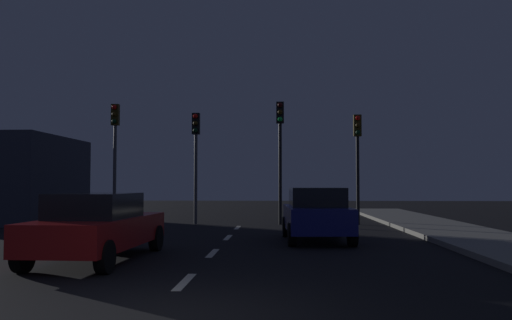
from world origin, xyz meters
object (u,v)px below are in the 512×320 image
traffic_signal_center_right (280,139)px  car_adjacent_lane (98,226)px  traffic_signal_far_right (358,147)px  traffic_signal_far_left (115,140)px  car_stopped_ahead (317,214)px  traffic_signal_center_left (196,146)px

traffic_signal_center_right → car_adjacent_lane: (-4.03, -10.64, -2.83)m
traffic_signal_far_right → traffic_signal_center_right: bearing=180.0°
traffic_signal_far_left → car_adjacent_lane: size_ratio=1.09×
traffic_signal_far_left → car_stopped_ahead: bearing=-38.6°
traffic_signal_center_right → car_stopped_ahead: traffic_signal_center_right is taller
traffic_signal_center_left → traffic_signal_far_right: size_ratio=1.02×
traffic_signal_center_left → car_stopped_ahead: (4.63, -6.46, -2.50)m
traffic_signal_center_left → traffic_signal_far_right: (6.78, -0.00, -0.07)m
traffic_signal_center_left → car_stopped_ahead: size_ratio=1.20×
traffic_signal_center_right → car_adjacent_lane: traffic_signal_center_right is taller
traffic_signal_far_right → car_adjacent_lane: 13.10m
traffic_signal_center_left → traffic_signal_far_right: traffic_signal_center_left is taller
traffic_signal_center_left → traffic_signal_center_right: traffic_signal_center_right is taller
traffic_signal_center_left → car_adjacent_lane: 10.94m
traffic_signal_center_right → car_stopped_ahead: 7.12m
traffic_signal_center_right → car_stopped_ahead: (1.07, -6.46, -2.79)m
traffic_signal_far_right → car_stopped_ahead: (-2.16, -6.46, -2.43)m
traffic_signal_center_right → traffic_signal_far_right: 3.24m
traffic_signal_far_left → traffic_signal_center_right: (7.02, 0.00, 0.03)m
traffic_signal_far_left → traffic_signal_center_right: bearing=0.0°
traffic_signal_far_right → car_stopped_ahead: 7.23m
car_stopped_ahead → traffic_signal_far_right: bearing=71.5°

